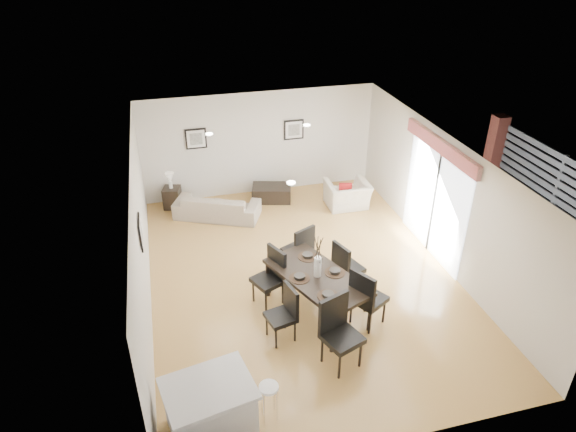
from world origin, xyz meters
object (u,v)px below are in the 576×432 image
object	(u,v)px
dining_table	(317,279)
dining_chair_foot	(300,248)
side_table	(172,198)
dining_chair_enear	(366,296)
dining_chair_efar	(345,265)
coffee_table	(272,193)
dining_chair_head	(338,328)
kitchen_island	(210,408)
armchair	(347,194)
dining_chair_wnear	(285,310)
sofa	(217,206)
bar_stool	(269,391)
dining_chair_wfar	(272,273)

from	to	relation	value
dining_table	dining_chair_foot	xyz separation A→B (m)	(0.04, 1.25, -0.13)
dining_table	side_table	bearing A→B (deg)	93.42
dining_chair_enear	dining_chair_foot	distance (m)	1.92
dining_chair_foot	side_table	size ratio (longest dim) A/B	2.05
dining_chair_efar	coffee_table	xyz separation A→B (m)	(-0.51, 4.05, -0.41)
dining_chair_head	side_table	size ratio (longest dim) A/B	2.28
dining_chair_enear	kitchen_island	size ratio (longest dim) A/B	0.87
dining_chair_head	coffee_table	xyz separation A→B (m)	(0.24, 5.75, -0.50)
armchair	dining_chair_wnear	xyz separation A→B (m)	(-2.68, -4.18, 0.24)
armchair	dining_table	xyz separation A→B (m)	(-1.96, -3.70, 0.41)
sofa	dining_chair_foot	xyz separation A→B (m)	(1.32, -2.75, 0.33)
dining_chair_wnear	kitchen_island	bearing A→B (deg)	-56.56
bar_stool	armchair	bearing A→B (deg)	60.00
coffee_table	armchair	bearing A→B (deg)	-9.72
dining_chair_wfar	dining_chair_efar	bearing A→B (deg)	62.63
dining_chair_efar	dining_chair_foot	world-z (taller)	dining_chair_foot
dining_chair_wfar	bar_stool	bearing A→B (deg)	-38.44
dining_chair_wnear	dining_chair_efar	bearing A→B (deg)	110.37
dining_table	bar_stool	bearing A→B (deg)	-145.86
armchair	kitchen_island	xyz separation A→B (m)	(-4.15, -5.74, 0.09)
kitchen_island	dining_table	bearing A→B (deg)	32.21
sofa	dining_table	world-z (taller)	dining_table
dining_chair_foot	coffee_table	world-z (taller)	dining_chair_foot
dining_chair_wnear	dining_chair_foot	size ratio (longest dim) A/B	0.92
dining_chair_wnear	dining_chair_foot	xyz separation A→B (m)	(0.75, 1.72, 0.05)
armchair	dining_chair_efar	bearing A→B (deg)	69.79
dining_chair_enear	bar_stool	distance (m)	2.55
dining_chair_wnear	coffee_table	xyz separation A→B (m)	(0.92, 5.00, -0.38)
dining_table	dining_chair_efar	bearing A→B (deg)	11.01
armchair	kitchen_island	size ratio (longest dim) A/B	0.76
dining_table	dining_chair_foot	world-z (taller)	dining_chair_foot
dining_chair_wnear	bar_stool	xyz separation A→B (m)	(-0.64, -1.57, -0.04)
dining_table	kitchen_island	distance (m)	3.01
dining_table	coffee_table	distance (m)	4.56
dining_chair_foot	side_table	distance (m)	4.25
side_table	kitchen_island	distance (m)	6.82
kitchen_island	dining_chair_foot	bearing A→B (deg)	45.01
dining_chair_enear	dining_chair_head	world-z (taller)	dining_chair_head
dining_chair_head	bar_stool	xyz separation A→B (m)	(-1.32, -0.81, -0.16)
armchair	side_table	distance (m)	4.40
dining_table	dining_chair_wfar	size ratio (longest dim) A/B	1.98
dining_chair_enear	kitchen_island	world-z (taller)	dining_chair_enear
armchair	dining_chair_head	bearing A→B (deg)	68.89
dining_table	dining_chair_wfar	bearing A→B (deg)	120.42
dining_chair_efar	dining_chair_head	bearing A→B (deg)	136.75
dining_chair_wnear	side_table	world-z (taller)	dining_chair_wnear
sofa	dining_chair_wfar	distance (m)	3.52
dining_chair_wnear	dining_chair_head	xyz separation A→B (m)	(0.68, -0.75, 0.12)
dining_chair_enear	dining_chair_foot	world-z (taller)	dining_chair_enear
dining_chair_efar	dining_table	bearing A→B (deg)	103.88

